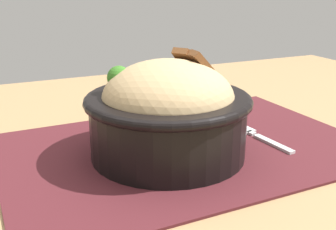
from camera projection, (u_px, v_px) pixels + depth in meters
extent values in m
cube|color=#99754C|center=(203.00, 155.00, 0.54)|extent=(1.20, 0.90, 0.03)
cylinder|color=olive|center=(296.00, 197.00, 1.22)|extent=(0.04, 0.04, 0.75)
cube|color=#47191E|center=(187.00, 149.00, 0.52)|extent=(0.46, 0.31, 0.00)
cylinder|color=black|center=(168.00, 125.00, 0.49)|extent=(0.18, 0.18, 0.07)
torus|color=black|center=(168.00, 100.00, 0.48)|extent=(0.20, 0.20, 0.01)
ellipsoid|color=tan|center=(168.00, 99.00, 0.48)|extent=(0.21, 0.21, 0.09)
sphere|color=#326A1F|center=(119.00, 78.00, 0.48)|extent=(0.03, 0.03, 0.03)
cylinder|color=orange|center=(162.00, 72.00, 0.52)|extent=(0.03, 0.02, 0.01)
cylinder|color=orange|center=(157.00, 78.00, 0.49)|extent=(0.01, 0.04, 0.01)
cylinder|color=orange|center=(175.00, 78.00, 0.49)|extent=(0.02, 0.04, 0.01)
cube|color=brown|center=(206.00, 67.00, 0.49)|extent=(0.04, 0.02, 0.04)
cube|color=brown|center=(201.00, 66.00, 0.50)|extent=(0.04, 0.03, 0.04)
cube|color=brown|center=(195.00, 65.00, 0.50)|extent=(0.04, 0.03, 0.04)
cube|color=brown|center=(187.00, 63.00, 0.51)|extent=(0.05, 0.04, 0.04)
cube|color=silver|center=(273.00, 144.00, 0.53)|extent=(0.01, 0.07, 0.00)
cube|color=silver|center=(253.00, 134.00, 0.56)|extent=(0.01, 0.01, 0.00)
cube|color=silver|center=(244.00, 130.00, 0.58)|extent=(0.02, 0.03, 0.00)
cube|color=silver|center=(238.00, 124.00, 0.60)|extent=(0.00, 0.02, 0.00)
cube|color=silver|center=(235.00, 124.00, 0.60)|extent=(0.00, 0.02, 0.00)
cube|color=silver|center=(231.00, 125.00, 0.60)|extent=(0.00, 0.02, 0.00)
cube|color=silver|center=(228.00, 126.00, 0.60)|extent=(0.00, 0.02, 0.00)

